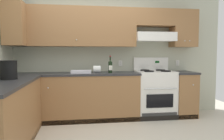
{
  "coord_description": "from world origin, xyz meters",
  "views": [
    {
      "loc": [
        -0.25,
        -2.99,
        1.27
      ],
      "look_at": [
        0.29,
        0.7,
        1.0
      ],
      "focal_mm": 35.14,
      "sensor_mm": 36.0,
      "label": 1
    }
  ],
  "objects": [
    {
      "name": "bucket",
      "position": [
        -1.27,
        0.31,
        1.05
      ],
      "size": [
        0.25,
        0.25,
        0.27
      ],
      "color": "black",
      "rests_on": "counter_left_run"
    },
    {
      "name": "bowl",
      "position": [
        -0.24,
        1.19,
        0.93
      ],
      "size": [
        0.38,
        0.2,
        0.06
      ],
      "color": "silver",
      "rests_on": "counter_back_run"
    },
    {
      "name": "stove",
      "position": [
        1.25,
        1.25,
        0.48
      ],
      "size": [
        0.76,
        0.62,
        1.2
      ],
      "color": "white",
      "rests_on": "ground_plane"
    },
    {
      "name": "counter_back_run",
      "position": [
        -0.01,
        1.24,
        0.45
      ],
      "size": [
        3.6,
        0.65,
        0.91
      ],
      "color": "olive",
      "rests_on": "ground_plane"
    },
    {
      "name": "wine_bottle",
      "position": [
        0.32,
        1.16,
        1.04
      ],
      "size": [
        0.08,
        0.08,
        0.33
      ],
      "color": "black",
      "rests_on": "counter_back_run"
    },
    {
      "name": "wall_back",
      "position": [
        0.39,
        1.53,
        1.48
      ],
      "size": [
        4.68,
        0.57,
        2.55
      ],
      "color": "#B7BAA3",
      "rests_on": "ground_plane"
    },
    {
      "name": "paper_towel_roll",
      "position": [
        0.07,
        1.26,
        0.98
      ],
      "size": [
        0.14,
        0.14,
        0.14
      ],
      "color": "white",
      "rests_on": "counter_back_run"
    },
    {
      "name": "counter_left_run",
      "position": [
        -1.24,
        -0.0,
        0.45
      ],
      "size": [
        0.63,
        1.91,
        0.91
      ],
      "color": "olive",
      "rests_on": "ground_plane"
    }
  ]
}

